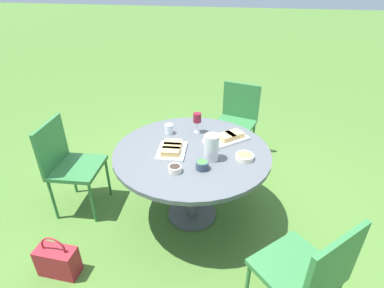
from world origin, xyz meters
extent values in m
plane|color=#446B2B|center=(0.00, 0.00, 0.00)|extent=(40.00, 40.00, 0.00)
cylinder|color=#4C4C51|center=(0.00, 0.00, 0.01)|extent=(0.45, 0.45, 0.02)
cylinder|color=#4C4C51|center=(0.00, 0.00, 0.35)|extent=(0.11, 0.11, 0.65)
cylinder|color=#4C5156|center=(0.00, 0.00, 0.69)|extent=(1.31, 1.31, 0.03)
cube|color=#2D6B38|center=(1.05, 0.11, 0.45)|extent=(0.46, 0.48, 0.04)
cube|color=#2D6B38|center=(1.24, 0.13, 0.68)|extent=(0.07, 0.44, 0.42)
cylinder|color=#2D6B38|center=(0.84, 0.28, 0.22)|extent=(0.03, 0.03, 0.43)
cylinder|color=#2D6B38|center=(0.88, -0.11, 0.22)|extent=(0.03, 0.03, 0.43)
cylinder|color=#2D6B38|center=(1.21, 0.32, 0.22)|extent=(0.03, 0.03, 0.43)
cylinder|color=#2D6B38|center=(1.25, -0.07, 0.22)|extent=(0.03, 0.03, 0.43)
cube|color=#2D6B38|center=(-0.81, 0.81, 0.45)|extent=(0.61, 0.61, 0.04)
cube|color=#2D6B38|center=(-0.95, 0.94, 0.68)|extent=(0.33, 0.33, 0.42)
cylinder|color=#2D6B38|center=(-0.82, 0.54, 0.22)|extent=(0.03, 0.03, 0.43)
cylinder|color=#2D6B38|center=(-0.54, 0.81, 0.22)|extent=(0.03, 0.03, 0.43)
cube|color=#2D6B38|center=(-0.27, -1.10, 0.45)|extent=(0.53, 0.51, 0.04)
cube|color=#2D6B38|center=(-0.32, -1.29, 0.68)|extent=(0.43, 0.13, 0.42)
cylinder|color=#2D6B38|center=(-0.04, -0.97, 0.22)|extent=(0.03, 0.03, 0.43)
cylinder|color=#2D6B38|center=(-0.42, -0.87, 0.22)|extent=(0.03, 0.03, 0.43)
cylinder|color=#2D6B38|center=(-0.12, -1.33, 0.22)|extent=(0.03, 0.03, 0.43)
cylinder|color=#2D6B38|center=(-0.50, -1.23, 0.22)|extent=(0.03, 0.03, 0.43)
cylinder|color=silver|center=(-0.18, 0.10, 0.81)|extent=(0.12, 0.12, 0.21)
cone|color=silver|center=(-0.13, 0.10, 0.90)|extent=(0.03, 0.03, 0.03)
cylinder|color=silver|center=(0.02, -0.33, 0.71)|extent=(0.06, 0.06, 0.01)
cylinder|color=silver|center=(0.02, -0.33, 0.76)|extent=(0.01, 0.01, 0.10)
cylinder|color=maroon|center=(0.02, -0.33, 0.85)|extent=(0.08, 0.08, 0.08)
cube|color=white|center=(0.16, 0.06, 0.72)|extent=(0.25, 0.32, 0.02)
cube|color=tan|center=(0.15, 0.13, 0.75)|extent=(0.16, 0.12, 0.04)
cube|color=tan|center=(0.16, 0.06, 0.75)|extent=(0.16, 0.12, 0.04)
cube|color=tan|center=(0.16, 0.00, 0.75)|extent=(0.16, 0.12, 0.04)
cube|color=white|center=(-0.26, -0.22, 0.72)|extent=(0.41, 0.40, 0.02)
cube|color=tan|center=(-0.33, -0.29, 0.75)|extent=(0.18, 0.18, 0.04)
cube|color=tan|center=(-0.26, -0.22, 0.75)|extent=(0.18, 0.18, 0.04)
cylinder|color=beige|center=(-0.44, 0.04, 0.73)|extent=(0.15, 0.15, 0.04)
cylinder|color=#E0C147|center=(-0.44, 0.04, 0.74)|extent=(0.12, 0.12, 0.02)
cylinder|color=#334256|center=(-0.13, 0.25, 0.74)|extent=(0.10, 0.10, 0.06)
cylinder|color=#387533|center=(-0.13, 0.25, 0.76)|extent=(0.08, 0.08, 0.03)
cylinder|color=beige|center=(0.06, 0.33, 0.73)|extent=(0.10, 0.10, 0.05)
cylinder|color=#2D231E|center=(0.06, 0.33, 0.75)|extent=(0.08, 0.08, 0.02)
cylinder|color=silver|center=(0.27, -0.25, 0.75)|extent=(0.08, 0.08, 0.09)
cube|color=maroon|center=(0.85, 0.84, 0.12)|extent=(0.30, 0.14, 0.24)
torus|color=maroon|center=(0.85, 0.84, 0.27)|extent=(0.19, 0.01, 0.19)
camera|label=1|loc=(-0.46, 2.10, 1.99)|focal=28.00mm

